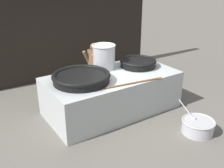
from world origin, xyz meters
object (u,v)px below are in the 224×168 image
(giant_wok_far, at_px, (138,63))
(giant_wok_near, at_px, (81,77))
(cook, at_px, (94,66))
(stock_pot, at_px, (104,56))
(prep_bowl_vegetables, at_px, (198,126))

(giant_wok_far, bearing_deg, giant_wok_near, -175.73)
(giant_wok_near, bearing_deg, cook, 50.05)
(giant_wok_near, bearing_deg, stock_pot, 28.42)
(prep_bowl_vegetables, bearing_deg, stock_pot, 110.43)
(stock_pot, xyz_separation_m, cook, (0.12, 0.74, -0.50))
(prep_bowl_vegetables, bearing_deg, cook, 104.01)
(giant_wok_far, height_order, stock_pot, stock_pot)
(prep_bowl_vegetables, bearing_deg, giant_wok_far, 91.95)
(cook, bearing_deg, giant_wok_near, 41.96)
(giant_wok_near, distance_m, stock_pot, 1.07)
(giant_wok_near, xyz_separation_m, cook, (1.04, 1.24, -0.28))
(giant_wok_far, bearing_deg, prep_bowl_vegetables, -88.05)
(giant_wok_near, distance_m, cook, 1.64)
(cook, bearing_deg, stock_pot, 73.00)
(giant_wok_far, relative_size, prep_bowl_vegetables, 1.03)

